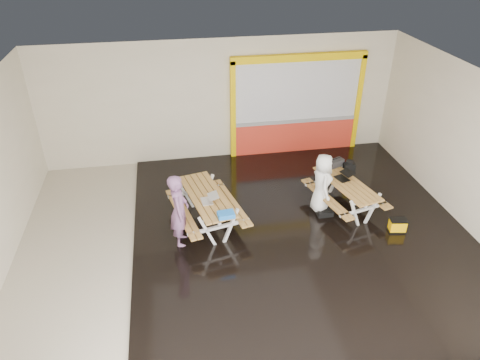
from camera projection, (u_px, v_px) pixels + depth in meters
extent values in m
cube|color=beige|center=(247.00, 239.00, 9.97)|extent=(10.00, 8.00, 0.01)
cube|color=white|center=(248.00, 88.00, 8.17)|extent=(10.00, 8.00, 0.01)
cube|color=beige|center=(221.00, 101.00, 12.45)|extent=(10.00, 0.01, 3.50)
cube|color=beige|center=(306.00, 323.00, 5.69)|extent=(10.00, 0.01, 3.50)
cube|color=beige|center=(469.00, 151.00, 9.82)|extent=(0.01, 8.00, 3.50)
cube|color=black|center=(301.00, 232.00, 10.14)|extent=(7.50, 7.98, 0.05)
cube|color=red|center=(294.00, 137.00, 13.36)|extent=(3.60, 0.12, 1.00)
cube|color=gray|center=(296.00, 121.00, 13.09)|extent=(3.60, 0.14, 0.10)
cube|color=silver|center=(297.00, 91.00, 12.63)|extent=(3.60, 0.08, 1.72)
cube|color=#FFCE00|center=(233.00, 112.00, 12.59)|extent=(0.14, 0.16, 2.90)
cube|color=#FFCE00|center=(357.00, 103.00, 13.14)|extent=(0.14, 0.16, 2.90)
cube|color=#FFCE00|center=(300.00, 57.00, 12.12)|extent=(3.88, 0.16, 0.20)
cube|color=#B18445|center=(194.00, 199.00, 9.89)|extent=(0.58, 2.05, 0.04)
cube|color=#B18445|center=(200.00, 197.00, 9.94)|extent=(0.58, 2.05, 0.04)
cube|color=#B18445|center=(207.00, 196.00, 9.99)|extent=(0.58, 2.05, 0.04)
cube|color=#B18445|center=(213.00, 195.00, 10.04)|extent=(0.58, 2.05, 0.04)
cube|color=#B18445|center=(219.00, 193.00, 10.09)|extent=(0.58, 2.05, 0.04)
cube|color=white|center=(207.00, 232.00, 9.46)|extent=(0.39, 0.15, 0.83)
cube|color=white|center=(231.00, 226.00, 9.64)|extent=(0.39, 0.15, 0.83)
cube|color=white|center=(219.00, 227.00, 9.53)|extent=(1.40, 0.37, 0.06)
cube|color=white|center=(219.00, 217.00, 9.39)|extent=(0.70, 0.21, 0.06)
cube|color=white|center=(186.00, 195.00, 10.71)|extent=(0.39, 0.15, 0.83)
cube|color=white|center=(207.00, 190.00, 10.89)|extent=(0.39, 0.15, 0.83)
cube|color=white|center=(196.00, 191.00, 10.78)|extent=(1.40, 0.37, 0.06)
cube|color=white|center=(196.00, 181.00, 10.64)|extent=(0.70, 0.21, 0.06)
cube|color=white|center=(207.00, 204.00, 10.10)|extent=(0.43, 1.67, 0.06)
cube|color=#B18445|center=(180.00, 214.00, 9.94)|extent=(0.58, 2.05, 0.04)
cube|color=#B18445|center=(186.00, 212.00, 9.98)|extent=(0.58, 2.05, 0.04)
cube|color=#B18445|center=(227.00, 203.00, 10.31)|extent=(0.58, 2.05, 0.04)
cube|color=#B18445|center=(233.00, 201.00, 10.36)|extent=(0.58, 2.05, 0.04)
cube|color=#B18445|center=(337.00, 186.00, 10.47)|extent=(0.58, 1.90, 0.04)
cube|color=#B18445|center=(342.00, 184.00, 10.52)|extent=(0.58, 1.90, 0.04)
cube|color=#B18445|center=(346.00, 183.00, 10.57)|extent=(0.58, 1.90, 0.04)
cube|color=#B18445|center=(351.00, 182.00, 10.62)|extent=(0.58, 1.90, 0.04)
cube|color=#B18445|center=(356.00, 181.00, 10.67)|extent=(0.58, 1.90, 0.04)
cube|color=white|center=(355.00, 214.00, 10.08)|extent=(0.36, 0.14, 0.77)
cube|color=white|center=(372.00, 208.00, 10.26)|extent=(0.36, 0.14, 0.77)
cube|color=white|center=(364.00, 209.00, 10.15)|extent=(1.30, 0.38, 0.06)
cube|color=white|center=(366.00, 200.00, 10.02)|extent=(0.65, 0.21, 0.06)
cube|color=white|center=(319.00, 183.00, 11.23)|extent=(0.36, 0.14, 0.77)
cube|color=white|center=(336.00, 179.00, 11.41)|extent=(0.36, 0.14, 0.77)
cube|color=white|center=(328.00, 180.00, 11.30)|extent=(1.30, 0.38, 0.06)
cube|color=white|center=(329.00, 171.00, 11.17)|extent=(0.65, 0.21, 0.06)
cube|color=white|center=(345.00, 190.00, 10.67)|extent=(0.44, 1.55, 0.06)
cube|color=#B18445|center=(324.00, 199.00, 10.51)|extent=(0.58, 1.90, 0.04)
cube|color=#B18445|center=(329.00, 198.00, 10.56)|extent=(0.58, 1.90, 0.04)
cube|color=#B18445|center=(361.00, 189.00, 10.88)|extent=(0.58, 1.90, 0.04)
cube|color=#B18445|center=(365.00, 188.00, 10.93)|extent=(0.58, 1.90, 0.04)
imported|color=#7A507A|center=(179.00, 211.00, 9.39)|extent=(0.46, 0.65, 1.70)
imported|color=white|center=(322.00, 183.00, 10.47)|extent=(0.54, 0.77, 1.48)
cube|color=silver|center=(207.00, 201.00, 9.76)|extent=(0.26, 0.36, 0.02)
cube|color=silver|center=(213.00, 196.00, 9.73)|extent=(0.25, 0.35, 0.07)
cube|color=silver|center=(213.00, 196.00, 9.73)|extent=(0.21, 0.31, 0.05)
cube|color=black|center=(342.00, 179.00, 10.70)|extent=(0.34, 0.40, 0.02)
cube|color=black|center=(348.00, 173.00, 10.70)|extent=(0.32, 0.40, 0.07)
cube|color=silver|center=(347.00, 173.00, 10.69)|extent=(0.28, 0.35, 0.06)
cube|color=blue|center=(226.00, 215.00, 9.25)|extent=(0.36, 0.27, 0.10)
cube|color=black|center=(336.00, 163.00, 11.21)|extent=(0.44, 0.33, 0.18)
cylinder|color=black|center=(337.00, 158.00, 11.14)|extent=(0.28, 0.13, 0.02)
cube|color=black|center=(348.00, 170.00, 11.26)|extent=(0.29, 0.19, 0.41)
cylinder|color=black|center=(350.00, 163.00, 11.14)|extent=(0.19, 0.19, 0.10)
cube|color=black|center=(324.00, 212.00, 10.64)|extent=(0.38, 0.29, 0.14)
cube|color=black|center=(396.00, 230.00, 10.11)|extent=(0.41, 0.30, 0.04)
cube|color=#E9A600|center=(397.00, 225.00, 10.04)|extent=(0.39, 0.28, 0.28)
cube|color=black|center=(399.00, 220.00, 9.96)|extent=(0.41, 0.30, 0.03)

